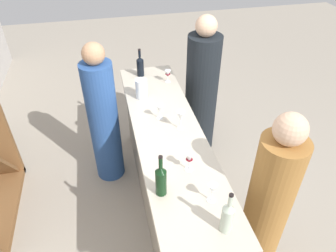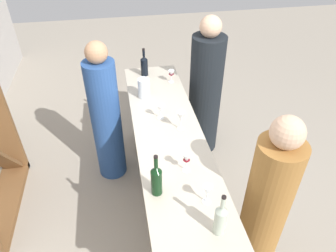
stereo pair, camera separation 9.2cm
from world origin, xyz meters
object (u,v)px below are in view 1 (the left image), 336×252
wine_glass_near_center (212,189)px  person_left_guest (201,93)px  wine_glass_far_left (189,159)px  person_center_guest (268,205)px  wine_glass_far_center (160,109)px  water_pitcher (141,89)px  wine_bottle_center_near_black (140,66)px  wine_glass_near_left (168,74)px  person_right_guest (104,120)px  wine_bottle_second_left_dark_green (161,180)px  wine_bottle_leftmost_clear_pale (227,217)px  wine_glass_near_right (181,116)px

wine_glass_near_center → person_left_guest: (1.65, -0.47, -0.31)m
wine_glass_far_left → person_center_guest: person_center_guest is taller
wine_glass_far_center → water_pitcher: 0.40m
wine_bottle_center_near_black → wine_glass_far_center: 0.84m
wine_bottle_center_near_black → person_left_guest: (-0.18, -0.66, -0.32)m
wine_glass_near_left → wine_glass_near_center: wine_glass_near_center is taller
wine_glass_far_center → person_left_guest: person_left_guest is taller
water_pitcher → person_left_guest: size_ratio=0.12×
water_pitcher → person_center_guest: person_center_guest is taller
person_right_guest → person_center_guest: bearing=-69.5°
wine_bottle_second_left_dark_green → wine_glass_near_left: 1.53m
wine_bottle_leftmost_clear_pale → wine_glass_near_left: (1.85, -0.06, -0.03)m
wine_glass_far_center → person_center_guest: 1.18m
wine_glass_near_left → wine_glass_far_center: (-0.63, 0.22, 0.00)m
wine_glass_near_left → water_pitcher: bearing=128.1°
wine_glass_near_right → person_center_guest: person_center_guest is taller
wine_bottle_center_near_black → person_center_guest: size_ratio=0.20×
person_left_guest → person_right_guest: (-0.26, 1.12, -0.03)m
wine_bottle_leftmost_clear_pale → wine_glass_near_left: bearing=-1.8°
wine_bottle_center_near_black → wine_glass_near_right: size_ratio=1.76×
wine_bottle_leftmost_clear_pale → person_left_guest: bearing=-13.7°
wine_glass_far_left → person_left_guest: person_left_guest is taller
wine_bottle_center_near_black → wine_bottle_leftmost_clear_pale: bearing=-174.4°
wine_glass_near_left → wine_glass_far_left: bearing=174.0°
wine_glass_near_right → water_pitcher: 0.62m
person_center_guest → wine_glass_near_right: bearing=-76.1°
person_center_guest → water_pitcher: bearing=-79.8°
wine_bottle_leftmost_clear_pale → water_pitcher: wine_bottle_leftmost_clear_pale is taller
wine_glass_far_center → water_pitcher: water_pitcher is taller
water_pitcher → person_right_guest: size_ratio=0.13×
wine_bottle_leftmost_clear_pale → water_pitcher: 1.62m
person_center_guest → wine_glass_near_left: bearing=-93.9°
wine_bottle_center_near_black → person_right_guest: (-0.44, 0.46, -0.35)m
water_pitcher → wine_bottle_center_near_black: bearing=-7.3°
wine_glass_near_center → wine_bottle_second_left_dark_green: bearing=66.0°
wine_bottle_center_near_black → wine_glass_far_left: bearing=-175.3°
wine_bottle_second_left_dark_green → water_pitcher: bearing=-2.9°
wine_bottle_leftmost_clear_pale → wine_bottle_second_left_dark_green: size_ratio=0.95×
wine_bottle_leftmost_clear_pale → water_pitcher: bearing=9.2°
wine_glass_far_center → person_left_guest: 0.95m
wine_bottle_leftmost_clear_pale → person_center_guest: 0.65m
wine_bottle_leftmost_clear_pale → wine_glass_near_center: bearing=2.9°
wine_glass_far_left → person_center_guest: size_ratio=0.10×
wine_glass_far_center → wine_glass_near_right: bearing=-142.6°
wine_bottle_center_near_black → water_pitcher: wine_bottle_center_near_black is taller
wine_glass_far_left → wine_glass_far_center: size_ratio=1.14×
wine_bottle_center_near_black → wine_glass_near_right: (-1.02, -0.19, 0.01)m
wine_glass_far_left → wine_bottle_second_left_dark_green: bearing=125.2°
water_pitcher → person_left_guest: 0.83m
wine_bottle_center_near_black → wine_glass_far_center: bearing=-177.0°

